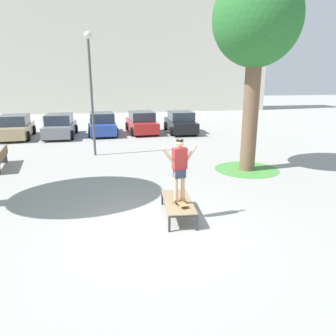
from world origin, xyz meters
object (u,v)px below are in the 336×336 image
object	(u,v)px
car_grey	(60,126)
park_bench	(0,158)
skate_box	(178,202)
skateboard	(179,201)
car_red	(142,123)
tree_near_right	(257,23)
car_black	(181,123)
car_tan	(16,127)
light_post	(90,77)
car_blue	(102,124)
skater	(180,166)

from	to	relation	value
car_grey	park_bench	size ratio (longest dim) A/B	1.73
skate_box	skateboard	distance (m)	0.26
car_grey	car_red	world-z (taller)	same
skateboard	park_bench	world-z (taller)	park_bench
tree_near_right	car_black	size ratio (longest dim) A/B	1.82
car_tan	light_post	world-z (taller)	light_post
tree_near_right	car_blue	distance (m)	12.93
skater	car_black	world-z (taller)	skater
skater	skate_box	bearing A→B (deg)	85.80
car_blue	light_post	distance (m)	7.05
car_tan	park_bench	xyz separation A→B (m)	(1.19, -7.56, -0.24)
skate_box	car_grey	bearing A→B (deg)	109.46
car_red	park_bench	xyz separation A→B (m)	(-7.00, -8.20, -0.24)
skate_box	car_grey	distance (m)	14.74
skate_box	car_tan	distance (m)	15.87
skater	tree_near_right	xyz separation A→B (m)	(3.93, 4.39, 4.23)
skateboard	car_red	size ratio (longest dim) A/B	0.19
car_tan	car_grey	world-z (taller)	same
car_grey	park_bench	bearing A→B (deg)	-101.53
skateboard	tree_near_right	bearing A→B (deg)	48.17
skateboard	car_red	world-z (taller)	car_red
tree_near_right	park_bench	world-z (taller)	tree_near_right
car_tan	park_bench	size ratio (longest dim) A/B	1.76
car_blue	skate_box	bearing A→B (deg)	-81.39
skate_box	car_blue	xyz separation A→B (m)	(-2.18, 14.37, 0.28)
park_bench	car_tan	bearing A→B (deg)	98.92
skate_box	car_red	world-z (taller)	car_red
skate_box	skater	bearing A→B (deg)	-94.20
skate_box	park_bench	xyz separation A→B (m)	(-6.45, 6.35, 0.03)
skateboard	car_blue	distance (m)	14.76
car_black	car_grey	bearing A→B (deg)	-178.35
tree_near_right	car_tan	size ratio (longest dim) A/B	1.79
light_post	car_red	bearing A→B (deg)	64.70
car_tan	skater	bearing A→B (deg)	-61.70
car_red	light_post	world-z (taller)	light_post
car_black	car_red	bearing A→B (deg)	171.23
skateboard	car_tan	world-z (taller)	car_tan
car_grey	car_tan	bearing A→B (deg)	179.59
skateboard	light_post	bearing A→B (deg)	106.71
car_blue	car_black	bearing A→B (deg)	-2.55
skateboard	park_bench	size ratio (longest dim) A/B	0.34
car_red	car_black	bearing A→B (deg)	-8.77
car_red	light_post	xyz separation A→B (m)	(-3.06, -6.48, 3.13)
car_red	skate_box	bearing A→B (deg)	-92.18
tree_near_right	car_grey	size ratio (longest dim) A/B	1.82
car_black	light_post	world-z (taller)	light_post
skateboard	car_black	size ratio (longest dim) A/B	0.19
skateboard	tree_near_right	xyz separation A→B (m)	(3.93, 4.39, 5.23)
car_black	park_bench	xyz separation A→B (m)	(-9.73, -7.78, -0.24)
tree_near_right	park_bench	size ratio (longest dim) A/B	3.16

